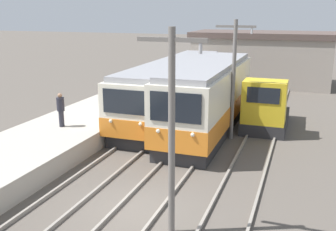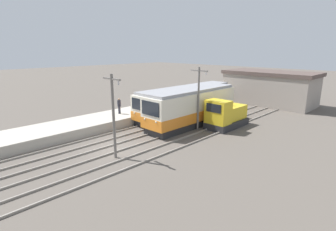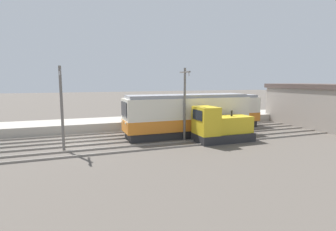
# 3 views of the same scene
# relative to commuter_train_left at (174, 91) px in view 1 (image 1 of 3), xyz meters

# --- Properties ---
(ground_plane) EXTENTS (200.00, 200.00, 0.00)m
(ground_plane) POSITION_rel_commuter_train_left_xyz_m (2.60, -12.00, -1.67)
(ground_plane) COLOR #564F47
(track_left) EXTENTS (1.54, 60.00, 0.14)m
(track_left) POSITION_rel_commuter_train_left_xyz_m (0.00, -12.00, -1.60)
(track_left) COLOR gray
(track_left) RESTS_ON ground
(track_center) EXTENTS (1.54, 60.00, 0.14)m
(track_center) POSITION_rel_commuter_train_left_xyz_m (2.80, -12.00, -1.60)
(track_center) COLOR gray
(track_center) RESTS_ON ground
(track_right) EXTENTS (1.54, 60.00, 0.14)m
(track_right) POSITION_rel_commuter_train_left_xyz_m (5.80, -12.00, -1.60)
(track_right) COLOR gray
(track_right) RESTS_ON ground
(commuter_train_left) EXTENTS (2.84, 14.48, 3.58)m
(commuter_train_left) POSITION_rel_commuter_train_left_xyz_m (0.00, 0.00, 0.00)
(commuter_train_left) COLOR #28282B
(commuter_train_left) RESTS_ON ground
(commuter_train_center) EXTENTS (2.84, 11.86, 3.86)m
(commuter_train_center) POSITION_rel_commuter_train_left_xyz_m (2.80, -2.33, 0.12)
(commuter_train_center) COLOR #28282B
(commuter_train_center) RESTS_ON ground
(shunting_locomotive) EXTENTS (2.40, 4.97, 3.00)m
(shunting_locomotive) POSITION_rel_commuter_train_left_xyz_m (5.80, -0.60, -0.46)
(shunting_locomotive) COLOR #28282B
(shunting_locomotive) RESTS_ON ground
(catenary_mast_near) EXTENTS (2.00, 0.20, 6.19)m
(catenary_mast_near) POSITION_rel_commuter_train_left_xyz_m (4.31, -13.04, 1.74)
(catenary_mast_near) COLOR slate
(catenary_mast_near) RESTS_ON ground
(catenary_mast_mid) EXTENTS (2.00, 0.20, 6.19)m
(catenary_mast_mid) POSITION_rel_commuter_train_left_xyz_m (4.31, -3.27, 1.74)
(catenary_mast_mid) COLOR slate
(catenary_mast_mid) RESTS_ON ground
(person_on_platform) EXTENTS (0.38, 0.38, 1.72)m
(person_on_platform) POSITION_rel_commuter_train_left_xyz_m (-3.63, -7.03, 0.20)
(person_on_platform) COLOR #282833
(person_on_platform) RESTS_ON platform_left
(station_building) EXTENTS (12.60, 6.30, 4.76)m
(station_building) POSITION_rel_commuter_train_left_xyz_m (3.82, 14.00, 0.74)
(station_building) COLOR gray
(station_building) RESTS_ON ground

